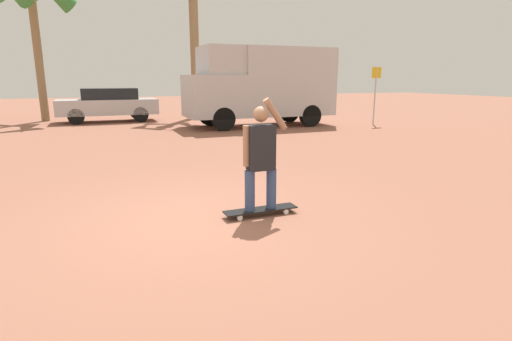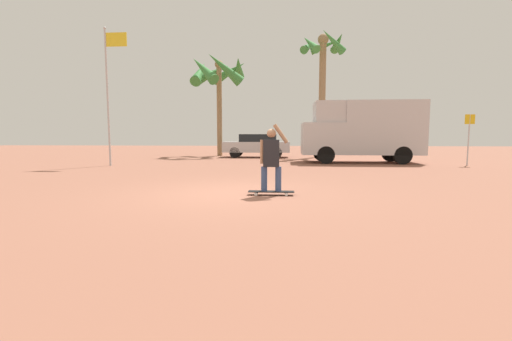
{
  "view_description": "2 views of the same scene",
  "coord_description": "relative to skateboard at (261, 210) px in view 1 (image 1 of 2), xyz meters",
  "views": [
    {
      "loc": [
        -1.19,
        -5.12,
        1.88
      ],
      "look_at": [
        0.92,
        0.07,
        0.59
      ],
      "focal_mm": 28.0,
      "sensor_mm": 36.0,
      "label": 1
    },
    {
      "loc": [
        1.16,
        -7.98,
        1.36
      ],
      "look_at": [
        0.53,
        0.04,
        0.55
      ],
      "focal_mm": 24.0,
      "sensor_mm": 36.0,
      "label": 2
    }
  ],
  "objects": [
    {
      "name": "camper_van",
      "position": [
        4.31,
        10.11,
        1.61
      ],
      "size": [
        5.9,
        2.16,
        3.09
      ],
      "color": "black",
      "rests_on": "ground_plane"
    },
    {
      "name": "street_sign",
      "position": [
        8.8,
        8.73,
        1.44
      ],
      "size": [
        0.44,
        0.06,
        2.35
      ],
      "color": "#B7B7BC",
      "rests_on": "ground_plane"
    },
    {
      "name": "skateboard",
      "position": [
        0.0,
        0.0,
        0.0
      ],
      "size": [
        1.06,
        0.24,
        0.09
      ],
      "color": "black",
      "rests_on": "ground_plane"
    },
    {
      "name": "ground_plane",
      "position": [
        -0.89,
        0.17,
        -0.08
      ],
      "size": [
        80.0,
        80.0,
        0.0
      ],
      "primitive_type": "plane",
      "color": "#935B47"
    },
    {
      "name": "person_skateboarder",
      "position": [
        -0.0,
        -0.0,
        0.81
      ],
      "size": [
        0.65,
        0.22,
        1.55
      ],
      "color": "#384C7A",
      "rests_on": "skateboard"
    },
    {
      "name": "parked_car_silver",
      "position": [
        -1.41,
        14.2,
        0.71
      ],
      "size": [
        4.23,
        1.7,
        1.48
      ],
      "color": "black",
      "rests_on": "ground_plane"
    }
  ]
}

